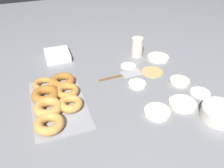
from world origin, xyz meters
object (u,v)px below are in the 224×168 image
at_px(pancake_1, 128,66).
at_px(container_stack, 57,55).
at_px(batter_bowl, 220,113).
at_px(pancake_4, 137,84).
at_px(pancake_6, 183,104).
at_px(pancake_7, 200,92).
at_px(donut_tray, 55,99).
at_px(pancake_0, 157,112).
at_px(pancake_3, 180,81).
at_px(pancake_5, 152,72).
at_px(paper_cup, 137,47).
at_px(spatula, 127,74).
at_px(pancake_2, 158,58).

bearing_deg(pancake_1, container_stack, -122.08).
relative_size(batter_bowl, container_stack, 1.02).
xyz_separation_m(pancake_4, pancake_6, (0.19, 0.12, 0.00)).
bearing_deg(pancake_4, pancake_1, 171.81).
bearing_deg(pancake_7, pancake_4, -121.40).
bearing_deg(pancake_6, donut_tray, -110.50).
xyz_separation_m(pancake_0, container_stack, (-0.58, -0.31, 0.01)).
relative_size(pancake_0, batter_bowl, 0.75).
distance_m(pancake_3, pancake_5, 0.14).
distance_m(pancake_0, batter_bowl, 0.24).
distance_m(pancake_5, pancake_7, 0.25).
bearing_deg(pancake_4, paper_cup, 156.77).
height_order(pancake_3, pancake_6, pancake_3).
relative_size(pancake_4, container_stack, 0.60).
bearing_deg(spatula, pancake_3, -38.37).
bearing_deg(spatula, container_stack, 133.55).
height_order(pancake_6, batter_bowl, batter_bowl).
xyz_separation_m(pancake_0, batter_bowl, (0.10, 0.21, 0.02)).
xyz_separation_m(pancake_1, pancake_7, (0.31, 0.21, 0.00)).
bearing_deg(pancake_1, pancake_2, 97.39).
relative_size(pancake_2, donut_tray, 0.31).
bearing_deg(paper_cup, pancake_5, 0.62).
bearing_deg(paper_cup, pancake_7, 16.98).
bearing_deg(container_stack, pancake_2, 70.37).
relative_size(pancake_0, donut_tray, 0.27).
distance_m(pancake_7, batter_bowl, 0.16).
bearing_deg(batter_bowl, container_stack, -142.47).
xyz_separation_m(container_stack, paper_cup, (0.11, 0.42, 0.03)).
bearing_deg(pancake_5, batter_bowl, 14.17).
relative_size(container_stack, spatula, 0.62).
bearing_deg(pancake_2, donut_tray, -71.57).
distance_m(pancake_6, batter_bowl, 0.14).
bearing_deg(pancake_1, pancake_0, -4.23).
height_order(donut_tray, paper_cup, paper_cup).
xyz_separation_m(pancake_1, container_stack, (-0.21, -0.33, 0.01)).
height_order(pancake_3, pancake_4, pancake_3).
distance_m(pancake_6, donut_tray, 0.53).
distance_m(donut_tray, container_stack, 0.39).
height_order(pancake_2, pancake_6, same).
bearing_deg(pancake_6, pancake_2, 166.78).
distance_m(pancake_0, pancake_3, 0.25).
distance_m(pancake_5, donut_tray, 0.50).
height_order(pancake_3, container_stack, container_stack).
relative_size(pancake_7, batter_bowl, 0.64).
relative_size(pancake_0, pancake_5, 0.98).
relative_size(pancake_6, spatula, 0.51).
distance_m(pancake_0, pancake_7, 0.25).
xyz_separation_m(pancake_6, spatula, (-0.29, -0.13, -0.00)).
bearing_deg(pancake_6, pancake_5, -178.88).
relative_size(pancake_6, paper_cup, 1.10).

